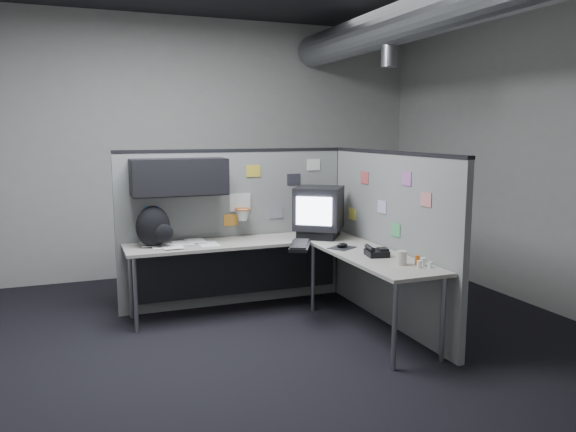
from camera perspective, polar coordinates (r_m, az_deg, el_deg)
name	(u,v)px	position (r m, az deg, el deg)	size (l,w,h in m)	color
room	(350,97)	(4.83, 6.33, 11.97)	(5.62, 5.62, 3.22)	black
partition_back	(222,212)	(5.75, -6.77, 0.43)	(2.44, 0.42, 1.63)	slate
partition_right	(389,237)	(5.37, 10.22, -2.16)	(0.07, 2.23, 1.63)	slate
desk	(276,256)	(5.43, -1.19, -4.10)	(2.31, 2.11, 0.73)	#9C988D
monitor	(319,211)	(5.74, 3.14, 0.48)	(0.63, 0.63, 0.52)	black
keyboard	(300,245)	(5.26, 1.23, -3.00)	(0.38, 0.51, 0.04)	black
mouse	(342,246)	(5.26, 5.51, -3.08)	(0.29, 0.28, 0.05)	black
phone	(376,252)	(4.96, 8.96, -3.65)	(0.21, 0.22, 0.09)	black
bottles	(422,262)	(4.66, 13.41, -4.60)	(0.12, 0.16, 0.08)	silver
cup	(402,258)	(4.67, 11.48, -4.20)	(0.08, 0.08, 0.11)	beige
papers	(179,244)	(5.48, -11.04, -2.81)	(0.72, 0.47, 0.02)	white
backpack	(154,227)	(5.40, -13.46, -1.11)	(0.38, 0.34, 0.39)	black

